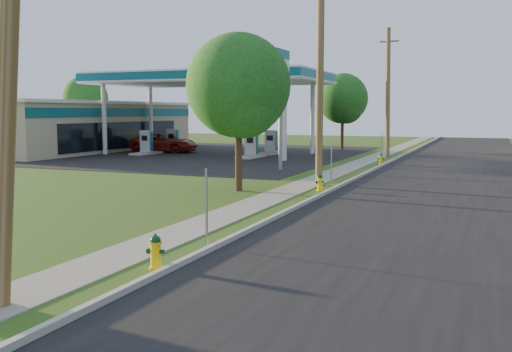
{
  "coord_description": "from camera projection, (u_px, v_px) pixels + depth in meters",
  "views": [
    {
      "loc": [
        6.72,
        -8.18,
        3.39
      ],
      "look_at": [
        0.0,
        8.0,
        1.4
      ],
      "focal_mm": 40.0,
      "sensor_mm": 36.0,
      "label": 1
    }
  ],
  "objects": [
    {
      "name": "ground_plane",
      "position": [
        89.0,
        297.0,
        10.45
      ],
      "size": [
        140.0,
        140.0,
        0.0
      ],
      "primitive_type": "plane",
      "color": "#384F1A",
      "rests_on": "ground"
    },
    {
      "name": "road",
      "position": [
        412.0,
        219.0,
        17.91
      ],
      "size": [
        8.0,
        120.0,
        0.02
      ],
      "primitive_type": "cube",
      "color": "black",
      "rests_on": "ground"
    },
    {
      "name": "curb",
      "position": [
        292.0,
        209.0,
        19.42
      ],
      "size": [
        0.15,
        120.0,
        0.15
      ],
      "primitive_type": "cube",
      "color": "#A6A397",
      "rests_on": "ground"
    },
    {
      "name": "sidewalk",
      "position": [
        245.0,
        208.0,
        20.1
      ],
      "size": [
        1.5,
        120.0,
        0.03
      ],
      "primitive_type": "cube",
      "color": "gray",
      "rests_on": "ground"
    },
    {
      "name": "forecourt",
      "position": [
        187.0,
        153.0,
        45.91
      ],
      "size": [
        26.0,
        28.0,
        0.02
      ],
      "primitive_type": "cube",
      "color": "black",
      "rests_on": "ground"
    },
    {
      "name": "utility_pole_near",
      "position": [
        9.0,
        24.0,
        9.21
      ],
      "size": [
        1.4,
        0.32,
        9.48
      ],
      "color": "brown",
      "rests_on": "ground"
    },
    {
      "name": "utility_pole_mid",
      "position": [
        320.0,
        77.0,
        25.71
      ],
      "size": [
        1.4,
        0.32,
        9.8
      ],
      "color": "brown",
      "rests_on": "ground"
    },
    {
      "name": "utility_pole_far",
      "position": [
        388.0,
        92.0,
        42.25
      ],
      "size": [
        1.4,
        0.32,
        9.5
      ],
      "color": "brown",
      "rests_on": "ground"
    },
    {
      "name": "sign_post_near",
      "position": [
        206.0,
        209.0,
        14.09
      ],
      "size": [
        0.05,
        0.04,
        2.0
      ],
      "primitive_type": "cube",
      "color": "gray",
      "rests_on": "ground"
    },
    {
      "name": "sign_post_mid",
      "position": [
        331.0,
        166.0,
        24.92
      ],
      "size": [
        0.05,
        0.04,
        2.0
      ],
      "primitive_type": "cube",
      "color": "gray",
      "rests_on": "ground"
    },
    {
      "name": "sign_post_far",
      "position": [
        382.0,
        149.0,
        36.12
      ],
      "size": [
        0.05,
        0.04,
        2.0
      ],
      "primitive_type": "cube",
      "color": "gray",
      "rests_on": "ground"
    },
    {
      "name": "gas_canopy",
      "position": [
        208.0,
        79.0,
        44.48
      ],
      "size": [
        18.18,
        9.18,
        6.4
      ],
      "color": "silver",
      "rests_on": "ground"
    },
    {
      "name": "fuel_pump_nw",
      "position": [
        147.0,
        145.0,
        44.94
      ],
      "size": [
        1.2,
        3.2,
        1.9
      ],
      "color": "#A6A397",
      "rests_on": "ground"
    },
    {
      "name": "fuel_pump_ne",
      "position": [
        251.0,
        148.0,
        41.51
      ],
      "size": [
        1.2,
        3.2,
        1.9
      ],
      "color": "#A6A397",
      "rests_on": "ground"
    },
    {
      "name": "fuel_pump_sw",
      "position": [
        173.0,
        143.0,
        48.61
      ],
      "size": [
        1.2,
        3.2,
        1.9
      ],
      "color": "#A6A397",
      "rests_on": "ground"
    },
    {
      "name": "fuel_pump_se",
      "position": [
        271.0,
        145.0,
        45.18
      ],
      "size": [
        1.2,
        3.2,
        1.9
      ],
      "color": "#A6A397",
      "rests_on": "ground"
    },
    {
      "name": "convenience_store",
      "position": [
        77.0,
        126.0,
        49.85
      ],
      "size": [
        10.4,
        22.4,
        4.25
      ],
      "color": "tan",
      "rests_on": "ground"
    },
    {
      "name": "price_pylon",
      "position": [
        281.0,
        75.0,
        32.19
      ],
      "size": [
        0.34,
        2.04,
        6.85
      ],
      "color": "gray",
      "rests_on": "ground"
    },
    {
      "name": "tree_verge",
      "position": [
        240.0,
        90.0,
        23.83
      ],
      "size": [
        4.4,
        4.4,
        6.68
      ],
      "color": "#3B2C1B",
      "rests_on": "ground"
    },
    {
      "name": "tree_lot",
      "position": [
        343.0,
        100.0,
        50.28
      ],
      "size": [
        4.45,
        4.45,
        6.74
      ],
      "color": "#3B2C1B",
      "rests_on": "ground"
    },
    {
      "name": "tree_back",
      "position": [
        86.0,
        100.0,
        59.65
      ],
      "size": [
        4.68,
        4.68,
        7.09
      ],
      "color": "#3B2C1B",
      "rests_on": "ground"
    },
    {
      "name": "hydrant_near",
      "position": [
        156.0,
        252.0,
        12.28
      ],
      "size": [
        0.4,
        0.36,
        0.78
      ],
      "color": "yellow",
      "rests_on": "ground"
    },
    {
      "name": "hydrant_mid",
      "position": [
        320.0,
        183.0,
        24.33
      ],
      "size": [
        0.38,
        0.34,
        0.75
      ],
      "color": "yellow",
      "rests_on": "ground"
    },
    {
      "name": "hydrant_far",
      "position": [
        381.0,
        159.0,
        36.4
      ],
      "size": [
        0.38,
        0.34,
        0.74
      ],
      "color": "#FFD102",
      "rests_on": "ground"
    },
    {
      "name": "car_red",
      "position": [
        164.0,
        143.0,
        47.23
      ],
      "size": [
        5.82,
        3.04,
        1.56
      ],
      "primitive_type": "imported",
      "rotation": [
        0.0,
        0.0,
        1.65
      ],
      "color": "maroon",
      "rests_on": "ground"
    }
  ]
}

